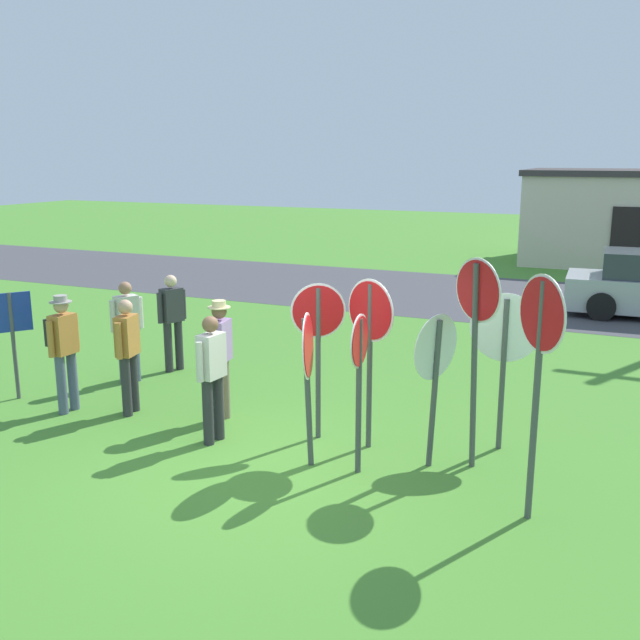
{
  "coord_description": "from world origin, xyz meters",
  "views": [
    {
      "loc": [
        3.77,
        -7.05,
        3.68
      ],
      "look_at": [
        -0.37,
        2.36,
        1.3
      ],
      "focal_mm": 40.11,
      "sensor_mm": 36.0,
      "label": 1
    }
  ],
  "objects": [
    {
      "name": "person_holding_notes",
      "position": [
        -1.05,
        0.45,
        0.95
      ],
      "size": [
        0.26,
        0.57,
        1.69
      ],
      "color": "#2D2D33",
      "rests_on": "ground"
    },
    {
      "name": "stop_sign_low_front",
      "position": [
        1.77,
        0.84,
        1.28
      ],
      "size": [
        0.35,
        0.75,
        1.89
      ],
      "color": "#474C4C",
      "rests_on": "ground"
    },
    {
      "name": "person_near_signs",
      "position": [
        -1.36,
        1.16,
        0.98
      ],
      "size": [
        0.31,
        0.57,
        1.74
      ],
      "color": "#7A6B56",
      "rests_on": "ground"
    },
    {
      "name": "stop_sign_tallest",
      "position": [
        3.02,
        0.02,
        1.76
      ],
      "size": [
        0.51,
        0.61,
        2.56
      ],
      "color": "#474C4C",
      "rests_on": "ground"
    },
    {
      "name": "person_with_sunhat",
      "position": [
        -3.63,
        0.56,
        1.01
      ],
      "size": [
        0.4,
        0.57,
        1.74
      ],
      "color": "#4C5670",
      "rests_on": "ground"
    },
    {
      "name": "stop_sign_far_back",
      "position": [
        0.38,
        0.29,
        1.28
      ],
      "size": [
        0.27,
        0.77,
        1.89
      ],
      "color": "#474C4C",
      "rests_on": "ground"
    },
    {
      "name": "stop_sign_leaning_right",
      "position": [
        1.01,
        0.34,
        1.28
      ],
      "size": [
        0.07,
        0.63,
        1.92
      ],
      "color": "#474C4C",
      "rests_on": "ground"
    },
    {
      "name": "building_background",
      "position": [
        3.63,
        19.74,
        1.61
      ],
      "size": [
        7.01,
        4.69,
        3.2
      ],
      "color": "beige",
      "rests_on": "ground"
    },
    {
      "name": "stop_sign_nearest",
      "position": [
        2.19,
        1.02,
        1.74
      ],
      "size": [
        0.63,
        0.49,
        2.55
      ],
      "color": "#474C4C",
      "rests_on": "ground"
    },
    {
      "name": "street_asphalt",
      "position": [
        0.0,
        11.8,
        0.0
      ],
      "size": [
        60.0,
        6.4,
        0.01
      ],
      "primitive_type": "cube",
      "color": "#424247",
      "rests_on": "ground"
    },
    {
      "name": "person_in_blue",
      "position": [
        -3.68,
        2.05,
        0.95
      ],
      "size": [
        0.36,
        0.52,
        1.69
      ],
      "color": "#4C5670",
      "rests_on": "ground"
    },
    {
      "name": "stop_sign_leaning_left",
      "position": [
        0.14,
        1.13,
        1.42
      ],
      "size": [
        0.62,
        0.38,
        2.09
      ],
      "color": "#474C4C",
      "rests_on": "ground"
    },
    {
      "name": "person_in_dark_shirt",
      "position": [
        -3.39,
        2.9,
        0.95
      ],
      "size": [
        0.33,
        0.54,
        1.69
      ],
      "color": "#2D2D33",
      "rests_on": "ground"
    },
    {
      "name": "person_in_teal",
      "position": [
        -2.73,
        0.87,
        0.95
      ],
      "size": [
        0.28,
        0.56,
        1.69
      ],
      "color": "#2D2D33",
      "rests_on": "ground"
    },
    {
      "name": "ground_plane",
      "position": [
        0.0,
        0.0,
        0.0
      ],
      "size": [
        80.0,
        80.0,
        0.0
      ],
      "primitive_type": "plane",
      "color": "#47842D"
    },
    {
      "name": "info_panel_leftmost",
      "position": [
        -4.74,
        0.69,
        1.15
      ],
      "size": [
        0.38,
        0.5,
        1.66
      ],
      "color": "#4C4C51",
      "rests_on": "ground"
    },
    {
      "name": "stop_sign_rear_left",
      "position": [
        2.42,
        1.72,
        1.39
      ],
      "size": [
        0.87,
        0.12,
        2.04
      ],
      "color": "#474C4C",
      "rests_on": "ground"
    },
    {
      "name": "stop_sign_center_cluster",
      "position": [
        0.86,
        1.1,
        1.51
      ],
      "size": [
        0.72,
        0.35,
        2.2
      ],
      "color": "#474C4C",
      "rests_on": "ground"
    }
  ]
}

